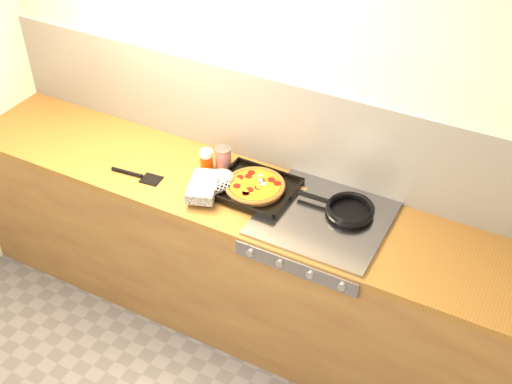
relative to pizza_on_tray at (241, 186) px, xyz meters
The scene contains 9 objects.
room_shell 0.36m from the pizza_on_tray, 91.46° to the left, with size 3.20×3.20×3.20m.
counter_run 0.49m from the pizza_on_tray, 167.60° to the left, with size 3.20×0.62×0.90m.
stovetop 0.44m from the pizza_on_tray, ahead, with size 0.60×0.56×0.02m, color gray.
pizza_on_tray is the anchor object (origin of this frame).
frying_pan 0.54m from the pizza_on_tray, ahead, with size 0.39×0.24×0.04m.
tomato_can 0.24m from the pizza_on_tray, 142.08° to the left, with size 0.10×0.10×0.12m.
juice_glass 0.27m from the pizza_on_tray, 161.05° to the left, with size 0.08×0.08×0.12m.
wooden_spoon 0.23m from the pizza_on_tray, 39.36° to the left, with size 0.30×0.07×0.02m.
black_spatula 0.56m from the pizza_on_tray, 165.99° to the right, with size 0.29×0.09×0.02m.
Camera 1 is at (1.24, -1.08, 2.89)m, focal length 45.00 mm.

